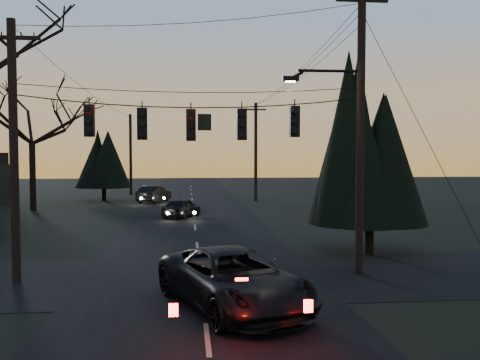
{
  "coord_description": "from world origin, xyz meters",
  "views": [
    {
      "loc": [
        -0.44,
        -7.89,
        4.25
      ],
      "look_at": [
        1.3,
        9.61,
        3.33
      ],
      "focal_mm": 40.0,
      "sensor_mm": 36.0,
      "label": 1
    }
  ],
  "objects": [
    {
      "name": "utility_pole_right",
      "position": [
        5.5,
        10.0,
        0.0
      ],
      "size": [
        5.0,
        0.3,
        10.0
      ],
      "primitive_type": null,
      "color": "black",
      "rests_on": "ground"
    },
    {
      "name": "suv_near",
      "position": [
        0.8,
        6.31,
        0.79
      ],
      "size": [
        4.53,
        6.27,
        1.59
      ],
      "primitive_type": "imported",
      "rotation": [
        0.0,
        0.0,
        0.37
      ],
      "color": "black",
      "rests_on": "ground"
    },
    {
      "name": "sedan_oncoming_b",
      "position": [
        -3.2,
        37.46,
        0.7
      ],
      "size": [
        2.83,
        4.49,
        1.4
      ],
      "primitive_type": "imported",
      "rotation": [
        0.0,
        0.0,
        2.79
      ],
      "color": "black",
      "rests_on": "ground"
    },
    {
      "name": "evergreen_right",
      "position": [
        7.08,
        13.46,
        4.33
      ],
      "size": [
        3.83,
        3.83,
        7.47
      ],
      "color": "black",
      "rests_on": "ground"
    },
    {
      "name": "utility_pole_left",
      "position": [
        -6.0,
        10.0,
        0.0
      ],
      "size": [
        1.8,
        0.3,
        8.5
      ],
      "primitive_type": null,
      "color": "black",
      "rests_on": "ground"
    },
    {
      "name": "utility_pole_far_r",
      "position": [
        5.5,
        38.0,
        0.0
      ],
      "size": [
        1.8,
        0.3,
        8.5
      ],
      "primitive_type": null,
      "color": "black",
      "rests_on": "ground"
    },
    {
      "name": "evergreen_dist",
      "position": [
        -7.66,
        39.55,
        3.41
      ],
      "size": [
        3.86,
        3.86,
        5.63
      ],
      "color": "black",
      "rests_on": "ground"
    },
    {
      "name": "bare_tree_dist",
      "position": [
        -11.57,
        32.04,
        6.78
      ],
      "size": [
        7.63,
        7.63,
        9.71
      ],
      "color": "black",
      "rests_on": "ground"
    },
    {
      "name": "main_road",
      "position": [
        0.0,
        20.0,
        0.01
      ],
      "size": [
        8.0,
        120.0,
        0.02
      ],
      "primitive_type": "cube",
      "color": "black",
      "rests_on": "ground"
    },
    {
      "name": "cross_road",
      "position": [
        0.0,
        10.0,
        0.01
      ],
      "size": [
        60.0,
        7.0,
        0.02
      ],
      "primitive_type": "cube",
      "color": "black",
      "rests_on": "ground"
    },
    {
      "name": "span_signal_assembly",
      "position": [
        -0.24,
        10.0,
        5.22
      ],
      "size": [
        11.5,
        0.44,
        1.62
      ],
      "color": "black",
      "rests_on": "ground"
    },
    {
      "name": "sedan_oncoming_a",
      "position": [
        -0.8,
        26.86,
        0.63
      ],
      "size": [
        2.82,
        4.0,
        1.26
      ],
      "primitive_type": "imported",
      "rotation": [
        0.0,
        0.0,
        2.74
      ],
      "color": "black",
      "rests_on": "ground"
    },
    {
      "name": "utility_pole_far_l",
      "position": [
        -6.0,
        46.0,
        0.0
      ],
      "size": [
        0.3,
        0.3,
        8.0
      ],
      "primitive_type": null,
      "color": "black",
      "rests_on": "ground"
    }
  ]
}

